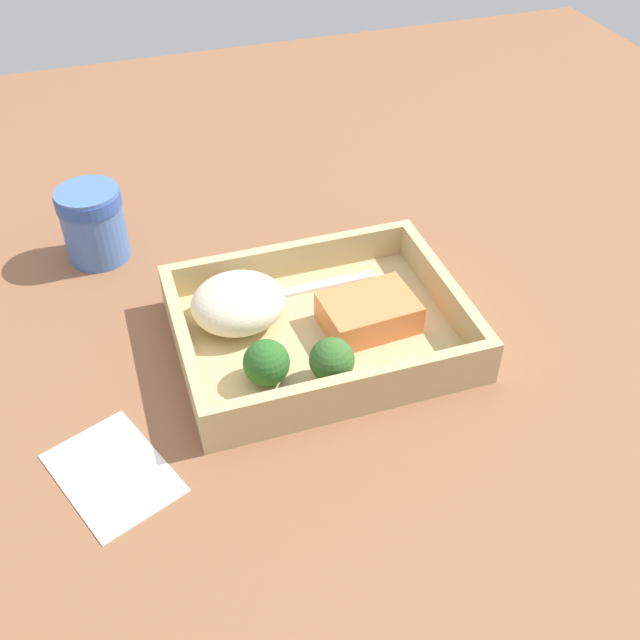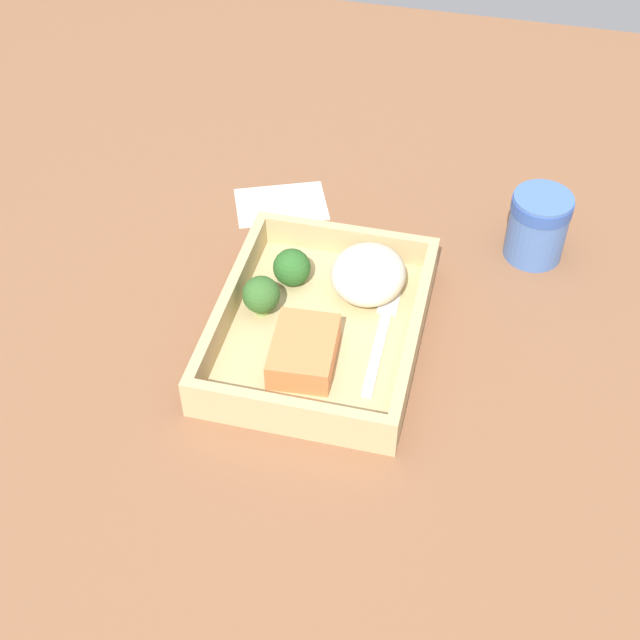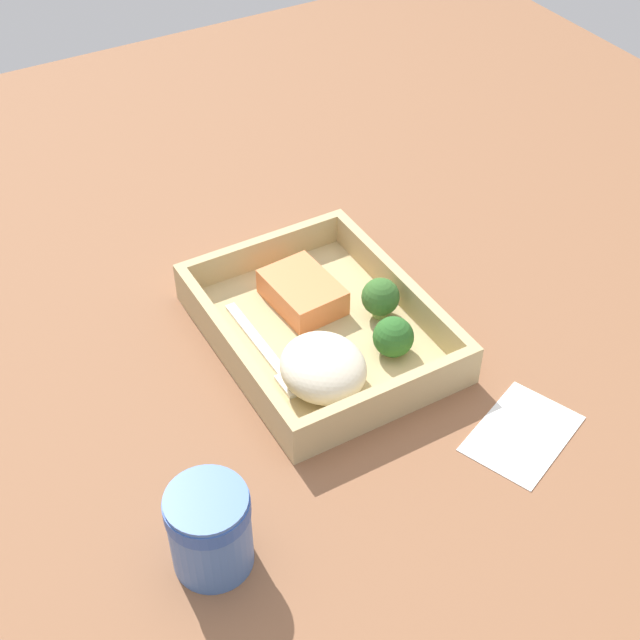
{
  "view_description": "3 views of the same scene",
  "coord_description": "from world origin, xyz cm",
  "views": [
    {
      "loc": [
        17.51,
        53.31,
        51.08
      ],
      "look_at": [
        0.0,
        0.0,
        2.7
      ],
      "focal_mm": 42.0,
      "sensor_mm": 36.0,
      "label": 1
    },
    {
      "loc": [
        -66.14,
        -15.89,
        71.75
      ],
      "look_at": [
        0.0,
        0.0,
        2.7
      ],
      "focal_mm": 50.0,
      "sensor_mm": 36.0,
      "label": 2
    },
    {
      "loc": [
        61.79,
        -35.43,
        67.22
      ],
      "look_at": [
        0.0,
        0.0,
        2.7
      ],
      "focal_mm": 50.0,
      "sensor_mm": 36.0,
      "label": 3
    }
  ],
  "objects": [
    {
      "name": "ground_plane",
      "position": [
        0.0,
        0.0,
        -1.0
      ],
      "size": [
        160.0,
        160.0,
        2.0
      ],
      "primitive_type": "cube",
      "color": "brown"
    },
    {
      "name": "takeout_tray",
      "position": [
        0.0,
        0.0,
        0.6
      ],
      "size": [
        28.21,
        21.94,
        1.2
      ],
      "primitive_type": "cube",
      "color": "tan",
      "rests_on": "ground_plane"
    },
    {
      "name": "tray_rim",
      "position": [
        0.0,
        0.0,
        3.04
      ],
      "size": [
        28.21,
        21.94,
        3.68
      ],
      "color": "tan",
      "rests_on": "takeout_tray"
    },
    {
      "name": "salmon_fillet",
      "position": [
        -4.93,
        0.56,
        2.77
      ],
      "size": [
        9.6,
        7.22,
        3.15
      ],
      "primitive_type": "cube",
      "rotation": [
        0.0,
        0.0,
        0.07
      ],
      "color": "#F07E46",
      "rests_on": "takeout_tray"
    },
    {
      "name": "mashed_potatoes",
      "position": [
        7.33,
        -3.84,
        3.77
      ],
      "size": [
        9.48,
        8.57,
        5.13
      ],
      "primitive_type": "ellipsoid",
      "color": "beige",
      "rests_on": "takeout_tray"
    },
    {
      "name": "broccoli_floret_1",
      "position": [
        6.79,
        4.95,
        3.36
      ],
      "size": [
        4.36,
        4.36,
        4.4
      ],
      "color": "#84AA5A",
      "rests_on": "takeout_tray"
    },
    {
      "name": "broccoli_floret_2",
      "position": [
        1.16,
        6.95,
        3.8
      ],
      "size": [
        4.22,
        4.22,
        4.81
      ],
      "color": "#80A150",
      "rests_on": "takeout_tray"
    },
    {
      "name": "fork",
      "position": [
        0.62,
        -6.74,
        1.42
      ],
      "size": [
        15.82,
        2.25,
        0.44
      ],
      "color": "white",
      "rests_on": "takeout_tray"
    },
    {
      "name": "paper_cup",
      "position": [
        19.67,
        -21.88,
        4.84
      ],
      "size": [
        7.19,
        7.19,
        8.67
      ],
      "color": "#496FB4",
      "rests_on": "ground_plane"
    },
    {
      "name": "receipt_slip",
      "position": [
        21.87,
        10.44,
        0.12
      ],
      "size": [
        11.86,
        13.77,
        0.24
      ],
      "primitive_type": "cube",
      "rotation": [
        0.0,
        0.0,
        0.39
      ],
      "color": "white",
      "rests_on": "ground_plane"
    }
  ]
}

